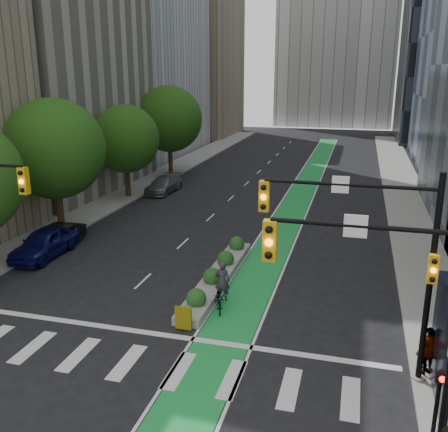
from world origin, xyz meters
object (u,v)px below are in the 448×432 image
Objects in this scene: bicycle at (219,300)px; parked_car_left_mid at (59,237)px; parked_car_left_near at (45,243)px; pedestrian_far at (429,351)px; cyclist at (222,281)px; median_planter at (218,274)px; parked_car_left_far at (164,184)px.

parked_car_left_mid reaches higher than bicycle.
parked_car_left_mid is (-0.11, 1.55, -0.16)m from parked_car_left_near.
pedestrian_far is (20.00, -8.47, 0.36)m from parked_car_left_mid.
bicycle is 1.05m from cyclist.
parked_car_left_far is at bearing 119.68° from median_planter.
cyclist is (0.80, -2.09, 0.59)m from median_planter.
parked_car_left_near is at bearing -89.24° from parked_car_left_far.
median_planter is 2.08× the size of parked_car_left_near.
median_planter is at bearing -4.29° from parked_car_left_near.
parked_car_left_mid is at bearing 167.77° from median_planter.
pedestrian_far is (19.26, -23.64, 0.33)m from parked_car_left_far.
parked_car_left_far is (-9.97, 17.49, 0.34)m from median_planter.
pedestrian_far reaches higher than median_planter.
parked_car_left_far is (-10.88, 20.50, 0.24)m from bicycle.
parked_car_left_far is at bearing -85.61° from pedestrian_far.
parked_car_left_near reaches higher than parked_car_left_far.
bicycle is 12.78m from parked_car_left_mid.
bicycle is at bearing -18.34° from parked_car_left_near.
cyclist is at bearing -58.29° from parked_car_left_far.
median_planter is 5.73× the size of pedestrian_far.
parked_car_left_near reaches higher than parked_car_left_mid.
median_planter is at bearing -78.30° from cyclist.
median_planter reaches higher than bicycle.
parked_car_left_mid is (-11.61, 5.33, 0.22)m from bicycle.
parked_car_left_near is at bearing -23.32° from cyclist.
parked_car_left_far reaches higher than bicycle.
pedestrian_far reaches higher than parked_car_left_mid.
cyclist is at bearing -60.34° from pedestrian_far.
pedestrian_far is at bearing -33.51° from median_planter.
parked_car_left_far is (0.73, 15.17, 0.03)m from parked_car_left_mid.
bicycle is at bearing -24.61° from parked_car_left_mid.
bicycle is 0.92× the size of cyclist.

